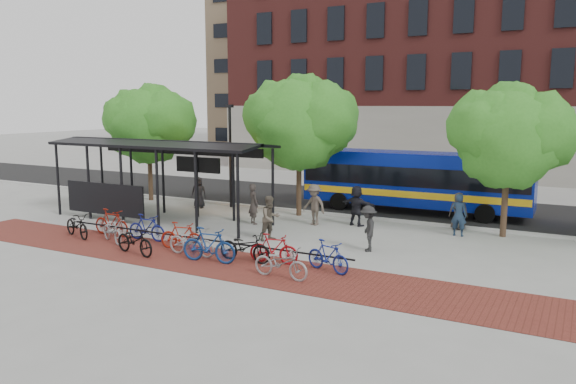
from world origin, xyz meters
The scene contains 32 objects.
ground centered at (0.00, 0.00, 0.00)m, with size 160.00×160.00×0.00m, color #9E9E99.
asphalt_street centered at (0.00, 8.00, 0.01)m, with size 160.00×8.00×0.01m, color black.
curb centered at (0.00, 4.00, 0.06)m, with size 160.00×0.25×0.12m, color #B7B7B2.
brick_strip centered at (-2.00, -5.00, 0.00)m, with size 24.00×3.00×0.01m, color maroon.
bike_rack_rail centered at (-3.30, -4.10, 0.00)m, with size 12.00×0.05×0.95m, color black.
building_tower centered at (-16.00, 40.00, 15.00)m, with size 22.00×22.00×30.00m, color #7A664C.
bus_shelter centered at (-8.13, -0.48, 3.00)m, with size 10.60×3.07×3.60m.
tree_a centered at (-11.91, 3.35, 4.24)m, with size 4.90×4.00×6.18m.
tree_b centered at (-2.90, 3.35, 4.46)m, with size 5.15×4.20×6.47m.
tree_c centered at (6.09, 3.35, 4.05)m, with size 4.66×3.80×5.92m.
lamp_post_left centered at (-7.00, 3.60, 2.75)m, with size 0.35×0.20×5.12m.
bus centered at (1.53, 6.63, 1.65)m, with size 10.71×2.70×2.88m.
bike_0 centered at (-8.64, -4.67, 0.50)m, with size 0.66×1.90×1.00m, color black.
bike_1 centered at (-7.67, -3.83, 0.53)m, with size 0.50×1.78×1.07m, color maroon.
bike_2 centered at (-6.82, -4.63, 0.45)m, with size 0.60×1.72×0.91m, color gray.
bike_3 centered at (-5.87, -3.80, 0.51)m, with size 0.48×1.70×1.02m, color navy.
bike_4 centered at (-4.86, -5.52, 0.51)m, with size 0.67×1.93×1.02m, color black.
bike_5 centered at (-3.87, -4.22, 0.50)m, with size 0.47×1.66×1.00m, color #9B1D0E.
bike_6 centered at (-3.04, -4.72, 0.50)m, with size 0.66×1.89×0.99m, color #969698.
bike_7 centered at (-2.02, -5.12, 0.59)m, with size 0.55×1.95×1.17m, color navy.
bike_8 centered at (-1.01, -4.49, 0.51)m, with size 0.67×1.94×1.02m, color black.
bike_9 centered at (-0.08, -4.23, 0.50)m, with size 0.47×1.66×1.00m, color maroon.
bike_10 centered at (0.89, -5.49, 0.48)m, with size 0.64×1.84×0.97m, color gray.
bike_11 centered at (1.85, -4.23, 0.50)m, with size 0.47×1.66×1.00m, color navy.
pedestrian_0 centered at (-8.30, 2.66, 0.78)m, with size 0.76×0.50×1.56m, color black.
pedestrian_1 centered at (-3.88, 0.70, 0.88)m, with size 0.64×0.42×1.77m, color #3B332F.
pedestrian_3 centered at (-1.47, 1.73, 0.88)m, with size 1.14×0.66×1.77m, color brown.
pedestrian_5 centered at (0.19, 2.46, 0.87)m, with size 1.60×0.51×1.73m, color black.
pedestrian_6 centered at (4.17, 3.80, 0.77)m, with size 0.76×0.49×1.55m, color #37312C.
pedestrian_7 centered at (4.42, 2.59, 0.85)m, with size 0.62×0.40×1.69m, color #1F3149.
pedestrian_8 centered at (-1.77, -1.50, 0.86)m, with size 0.83×0.65×1.71m, color brown.
pedestrian_9 centered at (2.08, -1.28, 0.82)m, with size 1.05×0.61×1.63m, color black.
Camera 1 is at (8.69, -19.65, 5.16)m, focal length 35.00 mm.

